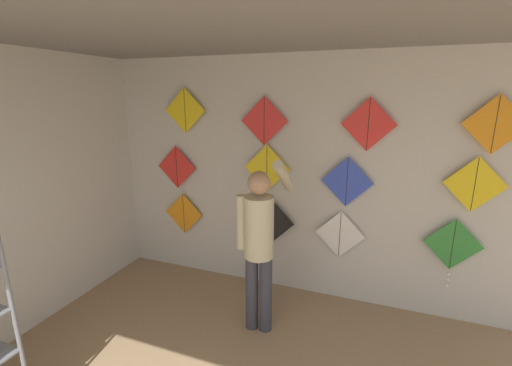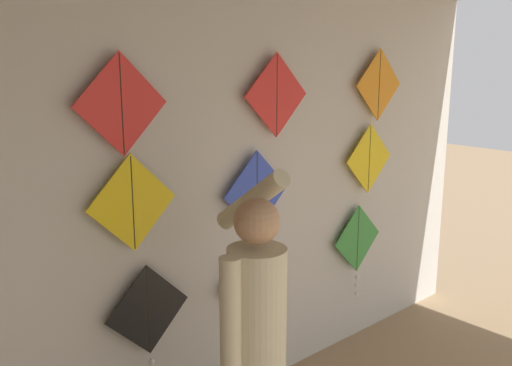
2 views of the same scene
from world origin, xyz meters
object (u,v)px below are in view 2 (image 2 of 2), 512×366
at_px(kite_9, 121,104).
at_px(kite_2, 253,282).
at_px(kite_6, 257,192).
at_px(kite_1, 149,314).
at_px(shopkeeper, 255,330).
at_px(kite_3, 358,243).
at_px(kite_7, 369,159).
at_px(kite_10, 277,95).
at_px(kite_11, 379,85).
at_px(kite_5, 133,203).

bearing_deg(kite_9, kite_2, 0.00).
bearing_deg(kite_6, kite_1, -179.95).
relative_size(shopkeeper, kite_1, 2.58).
height_order(kite_3, kite_7, kite_7).
bearing_deg(kite_3, kite_10, 179.94).
xyz_separation_m(kite_6, kite_10, (0.17, 0.00, 0.62)).
bearing_deg(kite_3, kite_2, 179.95).
height_order(kite_3, kite_11, kite_11).
relative_size(kite_5, kite_10, 1.00).
bearing_deg(kite_1, kite_9, 179.63).
height_order(kite_3, kite_9, kite_9).
height_order(kite_2, kite_9, kite_9).
distance_m(kite_9, kite_11, 2.23).
height_order(kite_9, kite_10, kite_9).
relative_size(kite_6, kite_9, 1.00).
bearing_deg(shopkeeper, kite_11, 17.35).
height_order(shopkeeper, kite_6, shopkeeper).
relative_size(kite_1, kite_9, 1.25).
bearing_deg(kite_6, kite_7, 0.00).
xyz_separation_m(kite_7, kite_9, (-2.14, 0.00, 0.55)).
distance_m(shopkeeper, kite_9, 1.35).
bearing_deg(kite_11, shopkeeper, -158.24).
bearing_deg(kite_5, kite_3, -0.03).
bearing_deg(kite_5, kite_11, 0.00).
xyz_separation_m(kite_7, kite_10, (-1.02, 0.00, 0.54)).
height_order(kite_1, kite_3, kite_3).
relative_size(kite_2, kite_6, 1.00).
distance_m(kite_5, kite_7, 2.11).
bearing_deg(kite_5, kite_2, 0.00).
xyz_separation_m(shopkeeper, kite_1, (-0.13, 0.79, -0.16)).
xyz_separation_m(kite_2, kite_5, (-0.88, 0.00, 0.70)).
bearing_deg(kite_1, kite_10, 0.04).
xyz_separation_m(kite_2, kite_11, (1.31, 0.00, 1.27)).
height_order(kite_2, kite_7, kite_7).
bearing_deg(kite_3, kite_11, 0.30).
bearing_deg(shopkeeper, kite_9, 101.86).
relative_size(kite_6, kite_10, 1.00).
distance_m(kite_1, kite_2, 0.81).
distance_m(shopkeeper, kite_11, 2.41).
distance_m(kite_6, kite_9, 1.14).
xyz_separation_m(kite_9, kite_11, (2.23, 0.00, 0.03)).
xyz_separation_m(kite_5, kite_11, (2.19, 0.00, 0.57)).
bearing_deg(kite_1, kite_5, 179.43).
bearing_deg(kite_7, shopkeeper, -157.38).
height_order(kite_1, kite_6, kite_6).
xyz_separation_m(shopkeeper, kite_9, (-0.23, 0.80, 1.06)).
relative_size(kite_1, kite_10, 1.25).
relative_size(kite_6, kite_7, 1.00).
bearing_deg(kite_1, kite_11, 0.02).
height_order(kite_5, kite_9, kite_9).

